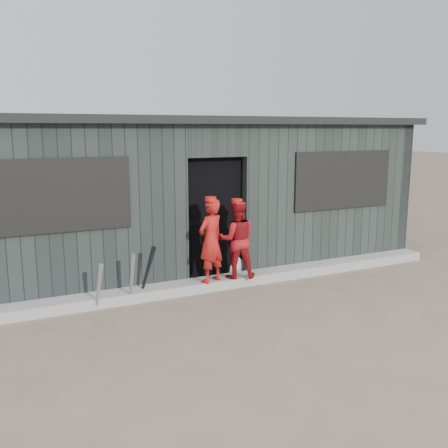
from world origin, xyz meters
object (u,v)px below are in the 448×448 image
player_grey_back (233,239)px  player_red_right (237,239)px  bat_right (147,272)px  player_red_left (211,241)px  bat_left (99,287)px  bat_mid (132,279)px  dugout (183,193)px

player_grey_back → player_red_right: bearing=76.3°
bat_right → player_red_left: bearing=-1.7°
bat_left → player_red_right: 2.21m
bat_mid → player_grey_back: size_ratio=0.62×
bat_left → player_red_right: player_red_right is taller
bat_mid → player_red_left: player_red_left is taller
player_red_left → player_red_right: size_ratio=1.05×
bat_left → player_grey_back: size_ratio=0.57×
player_grey_back → bat_left: bearing=24.2°
bat_mid → player_red_left: 1.31m
bat_right → player_grey_back: size_ratio=0.68×
player_red_left → bat_right: bearing=-25.3°
bat_mid → player_grey_back: bearing=19.4°
player_red_left → bat_left: bearing=-18.3°
player_red_left → dugout: bearing=-121.9°
bat_left → player_grey_back: (2.38, 0.74, 0.27)m
player_red_right → dugout: (-0.19, 1.77, 0.53)m
bat_right → player_grey_back: 1.75m
player_grey_back → bat_mid: bearing=26.4°
player_red_left → player_red_right: 0.45m
bat_left → player_red_left: size_ratio=0.56×
player_grey_back → dugout: size_ratio=0.15×
bat_mid → bat_right: (0.26, 0.12, 0.03)m
bat_left → bat_right: size_ratio=0.84×
bat_left → dugout: bearing=44.6°
player_red_left → player_grey_back: 0.90m
bat_mid → dugout: (1.51, 1.88, 0.91)m
bat_mid → bat_right: 0.29m
bat_left → player_grey_back: bearing=17.3°
player_red_left → player_grey_back: size_ratio=1.02×
player_red_left → player_grey_back: player_red_left is taller
bat_mid → player_red_right: size_ratio=0.63×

